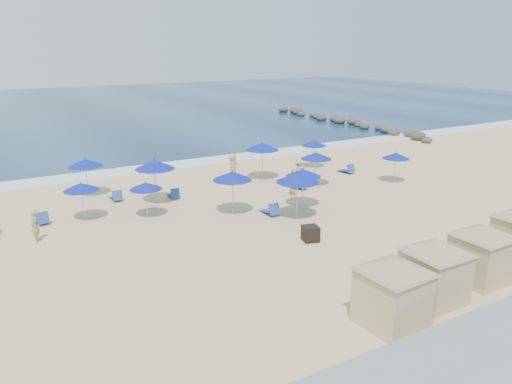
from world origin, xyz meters
TOP-DOWN VIEW (x-y plane):
  - ground at (0.00, 0.00)m, footprint 160.00×160.00m
  - ocean at (0.00, 55.00)m, footprint 160.00×80.00m
  - surf_line at (0.00, 15.50)m, footprint 160.00×2.50m
  - rock_jetty at (24.01, 24.90)m, footprint 2.56×26.66m
  - trash_bin at (-1.00, -2.43)m, footprint 0.91×0.91m
  - cabana_0 at (-3.10, -9.88)m, footprint 4.27×4.27m
  - cabana_1 at (-0.57, -9.47)m, footprint 4.22×4.22m
  - cabana_2 at (2.35, -9.27)m, footprint 4.17×4.17m
  - umbrella_1 at (-9.85, 6.14)m, footprint 1.92×1.92m
  - umbrella_2 at (-8.64, 10.65)m, footprint 2.17×2.17m
  - umbrella_3 at (-6.72, 4.88)m, footprint 1.82×1.82m
  - umbrella_4 at (-5.43, 7.02)m, footprint 2.41×2.41m
  - umbrella_5 at (-2.40, 3.01)m, footprint 2.25×2.25m
  - umbrella_6 at (0.24, 0.53)m, footprint 2.36×2.36m
  - umbrella_7 at (2.86, 8.57)m, footprint 2.39×2.39m
  - umbrella_8 at (1.71, 2.04)m, footprint 2.10×2.10m
  - umbrella_9 at (7.99, 9.47)m, footprint 1.95×1.95m
  - umbrella_10 at (5.07, 5.29)m, footprint 2.10×2.10m
  - umbrella_11 at (10.28, 3.25)m, footprint 1.92×1.92m
  - beach_chair_0 at (-11.93, 6.72)m, footprint 0.79×1.43m
  - beach_chair_1 at (-7.36, 8.79)m, footprint 0.65×1.33m
  - beach_chair_2 at (-4.12, 7.56)m, footprint 0.67×1.28m
  - beach_chair_3 at (-0.63, 1.78)m, footprint 0.69×1.41m
  - beach_chair_4 at (3.68, 5.11)m, footprint 0.81×1.28m
  - beach_chair_5 at (9.19, 6.86)m, footprint 0.69×1.40m
  - beachgoer_0 at (-12.52, 4.20)m, footprint 0.51×0.66m
  - beachgoer_1 at (2.52, 4.30)m, footprint 1.02×0.64m
  - beachgoer_2 at (4.64, 6.70)m, footprint 1.13×0.85m
  - beachgoer_3 at (1.01, 9.46)m, footprint 1.03×1.10m

SIDE VIEW (x-z plane):
  - ground at x=0.00m, z-range 0.00..0.00m
  - ocean at x=0.00m, z-range 0.00..0.06m
  - surf_line at x=0.00m, z-range 0.00..0.08m
  - beach_chair_4 at x=3.68m, z-range -0.10..0.55m
  - beach_chair_2 at x=-4.12m, z-range -0.10..0.57m
  - beach_chair_1 at x=-7.36m, z-range -0.11..0.60m
  - beach_chair_0 at x=-11.93m, z-range -0.11..0.63m
  - beach_chair_5 at x=9.19m, z-range -0.12..0.64m
  - beach_chair_3 at x=-0.63m, z-range -0.12..0.64m
  - rock_jetty at x=24.01m, z-range -0.12..0.84m
  - trash_bin at x=-1.00m, z-range 0.00..0.74m
  - beachgoer_2 at x=4.64m, z-range 0.00..1.56m
  - beachgoer_0 at x=-12.52m, z-range 0.00..1.60m
  - beachgoer_1 at x=2.52m, z-range 0.00..1.62m
  - beachgoer_3 at x=1.01m, z-range 0.00..1.90m
  - cabana_2 at x=2.35m, z-range 0.19..2.81m
  - cabana_1 at x=-0.57m, z-range 0.19..2.84m
  - cabana_0 at x=-3.10m, z-range 0.19..2.88m
  - umbrella_3 at x=-6.72m, z-range 0.76..2.84m
  - umbrella_11 at x=10.28m, z-range 0.80..2.98m
  - umbrella_1 at x=-9.85m, z-range 0.80..2.98m
  - umbrella_9 at x=7.99m, z-range 0.82..3.04m
  - umbrella_8 at x=1.71m, z-range 0.88..3.27m
  - umbrella_10 at x=5.07m, z-range 0.88..3.27m
  - umbrella_2 at x=-8.64m, z-range 0.90..3.37m
  - umbrella_5 at x=-2.40m, z-range 0.94..3.50m
  - umbrella_6 at x=0.24m, z-range 0.99..3.67m
  - umbrella_7 at x=2.86m, z-range 1.00..3.71m
  - umbrella_4 at x=-5.43m, z-range 1.01..3.75m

